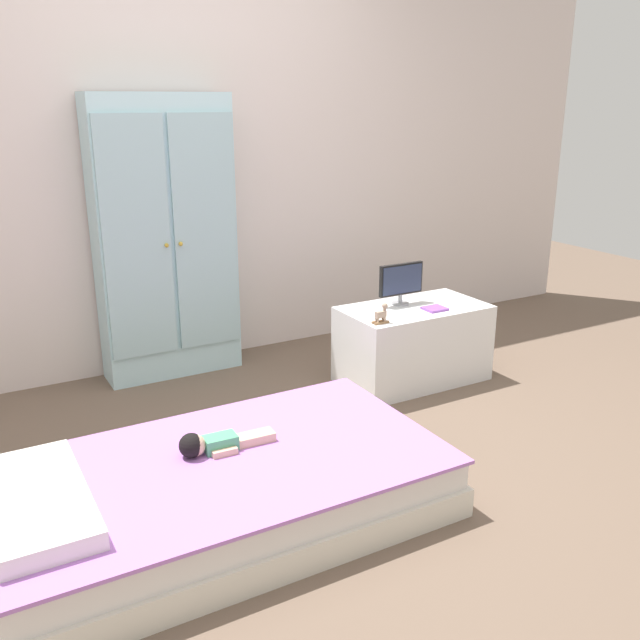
{
  "coord_description": "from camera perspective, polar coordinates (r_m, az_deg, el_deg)",
  "views": [
    {
      "loc": [
        -1.23,
        -2.4,
        1.57
      ],
      "look_at": [
        0.33,
        0.37,
        0.55
      ],
      "focal_mm": 38.64,
      "sensor_mm": 36.0,
      "label": 1
    }
  ],
  "objects": [
    {
      "name": "back_wall",
      "position": [
        4.16,
        -12.63,
        14.42
      ],
      "size": [
        6.4,
        0.05,
        2.7
      ],
      "primitive_type": "cube",
      "color": "silver",
      "rests_on": "ground_plane"
    },
    {
      "name": "tv_monitor",
      "position": [
        3.93,
        6.74,
        3.23
      ],
      "size": [
        0.28,
        0.1,
        0.24
      ],
      "color": "#99999E",
      "rests_on": "tv_stand"
    },
    {
      "name": "wardrobe",
      "position": [
        4.04,
        -12.66,
        6.5
      ],
      "size": [
        0.78,
        0.29,
        1.6
      ],
      "color": "silver",
      "rests_on": "ground_plane"
    },
    {
      "name": "rocking_horse_toy",
      "position": [
        3.61,
        5.13,
        0.48
      ],
      "size": [
        0.09,
        0.04,
        0.11
      ],
      "color": "#8E6642",
      "rests_on": "tv_stand"
    },
    {
      "name": "bed",
      "position": [
        2.77,
        -8.11,
        -13.78
      ],
      "size": [
        1.72,
        0.95,
        0.25
      ],
      "color": "silver",
      "rests_on": "ground_plane"
    },
    {
      "name": "doll",
      "position": [
        2.76,
        -9.13,
        -10.08
      ],
      "size": [
        0.39,
        0.14,
        0.1
      ],
      "color": "#4CA375",
      "rests_on": "bed"
    },
    {
      "name": "pillow",
      "position": [
        2.57,
        -22.4,
        -13.69
      ],
      "size": [
        0.32,
        0.69,
        0.07
      ],
      "primitive_type": "cube",
      "color": "white",
      "rests_on": "bed"
    },
    {
      "name": "ground_plane",
      "position": [
        3.12,
        -2.0,
        -12.52
      ],
      "size": [
        10.0,
        10.0,
        0.02
      ],
      "primitive_type": "cube",
      "color": "brown"
    },
    {
      "name": "book_purple",
      "position": [
        3.89,
        9.47,
        0.94
      ],
      "size": [
        0.12,
        0.11,
        0.01
      ],
      "primitive_type": "cube",
      "color": "#8E51B2",
      "rests_on": "tv_stand"
    },
    {
      "name": "tv_stand",
      "position": [
        4.01,
        7.7,
        -1.96
      ],
      "size": [
        0.83,
        0.46,
        0.45
      ],
      "primitive_type": "cube",
      "color": "white",
      "rests_on": "ground_plane"
    }
  ]
}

